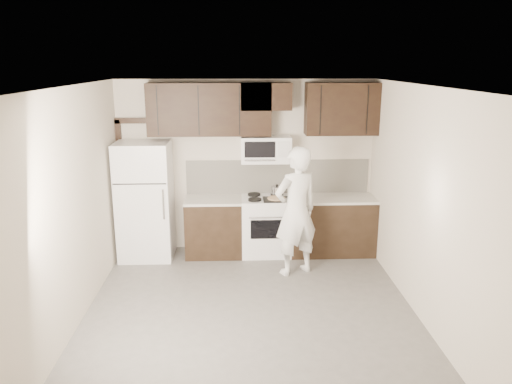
{
  "coord_description": "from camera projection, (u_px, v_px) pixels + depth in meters",
  "views": [
    {
      "loc": [
        -0.15,
        -5.49,
        2.96
      ],
      "look_at": [
        0.1,
        0.9,
        1.28
      ],
      "focal_mm": 35.0,
      "sensor_mm": 36.0,
      "label": 1
    }
  ],
  "objects": [
    {
      "name": "person",
      "position": [
        296.0,
        211.0,
        6.98
      ],
      "size": [
        0.8,
        0.69,
        1.84
      ],
      "primitive_type": "imported",
      "rotation": [
        0.0,
        0.0,
        3.6
      ],
      "color": "white",
      "rests_on": "floor"
    },
    {
      "name": "door_trim",
      "position": [
        124.0,
        174.0,
        7.81
      ],
      "size": [
        0.5,
        0.08,
        2.12
      ],
      "color": "black",
      "rests_on": "floor"
    },
    {
      "name": "pizza",
      "position": [
        276.0,
        198.0,
        7.58
      ],
      "size": [
        0.27,
        0.27,
        0.02
      ],
      "primitive_type": "cylinder",
      "rotation": [
        0.0,
        0.0,
        0.01
      ],
      "color": "beige",
      "rests_on": "baking_tray"
    },
    {
      "name": "floor",
      "position": [
        250.0,
        312.0,
        6.06
      ],
      "size": [
        4.5,
        4.5,
        0.0
      ],
      "primitive_type": "plane",
      "color": "#595653",
      "rests_on": "ground"
    },
    {
      "name": "microwave",
      "position": [
        266.0,
        149.0,
        7.64
      ],
      "size": [
        0.76,
        0.42,
        0.4
      ],
      "color": "white",
      "rests_on": "upper_cabinets"
    },
    {
      "name": "backsplash",
      "position": [
        278.0,
        176.0,
        7.95
      ],
      "size": [
        2.9,
        0.02,
        0.54
      ],
      "primitive_type": "cube",
      "color": "beige",
      "rests_on": "counter_run"
    },
    {
      "name": "saucepan",
      "position": [
        277.0,
        191.0,
        7.85
      ],
      "size": [
        0.32,
        0.19,
        0.18
      ],
      "color": "silver",
      "rests_on": "stove"
    },
    {
      "name": "upper_cabinets",
      "position": [
        260.0,
        108.0,
        7.5
      ],
      "size": [
        3.48,
        0.35,
        0.78
      ],
      "color": "black",
      "rests_on": "back_wall"
    },
    {
      "name": "counter_run",
      "position": [
        285.0,
        225.0,
        7.85
      ],
      "size": [
        2.95,
        0.64,
        0.91
      ],
      "color": "black",
      "rests_on": "floor"
    },
    {
      "name": "stove",
      "position": [
        266.0,
        225.0,
        7.83
      ],
      "size": [
        0.76,
        0.66,
        0.94
      ],
      "color": "white",
      "rests_on": "floor"
    },
    {
      "name": "baking_tray",
      "position": [
        276.0,
        199.0,
        7.59
      ],
      "size": [
        0.4,
        0.3,
        0.02
      ],
      "primitive_type": "cube",
      "rotation": [
        0.0,
        0.0,
        0.01
      ],
      "color": "black",
      "rests_on": "counter_run"
    },
    {
      "name": "refrigerator",
      "position": [
        145.0,
        201.0,
        7.6
      ],
      "size": [
        0.8,
        0.76,
        1.8
      ],
      "color": "white",
      "rests_on": "floor"
    },
    {
      "name": "ceiling",
      "position": [
        250.0,
        86.0,
        5.38
      ],
      "size": [
        4.5,
        4.5,
        0.0
      ],
      "primitive_type": "plane",
      "rotation": [
        3.14,
        0.0,
        0.0
      ],
      "color": "white",
      "rests_on": "back_wall"
    },
    {
      "name": "back_wall",
      "position": [
        246.0,
        166.0,
        7.89
      ],
      "size": [
        4.0,
        0.0,
        4.0
      ],
      "primitive_type": "plane",
      "rotation": [
        1.57,
        0.0,
        0.0
      ],
      "color": "beige",
      "rests_on": "ground"
    }
  ]
}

